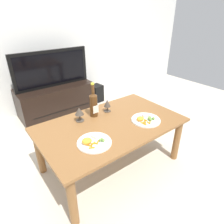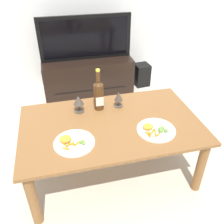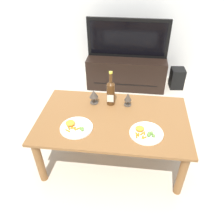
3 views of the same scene
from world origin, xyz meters
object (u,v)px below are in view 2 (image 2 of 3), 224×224
Objects in this scene: goblet_right at (119,97)px; tv_screen at (85,38)px; dinner_plate_left at (73,142)px; goblet_left at (78,101)px; dinner_plate_right at (156,129)px; tv_stand at (88,75)px; wine_bottle at (99,94)px; floor_speaker at (142,75)px; dining_table at (111,131)px.

tv_screen is at bearing 93.60° from goblet_right.
goblet_right is at bearing 42.51° from dinner_plate_left.
goblet_left is 1.06× the size of goblet_right.
dinner_plate_right is at bearing -37.39° from goblet_left.
tv_stand is 3.21× the size of wine_bottle.
tv_stand is at bearing 90.00° from tv_screen.
goblet_right reaches higher than tv_stand.
tv_stand is 1.34m from wine_bottle.
goblet_left is (-1.01, -1.26, 0.46)m from floor_speaker.
goblet_left is at bearing 133.94° from dining_table.
goblet_right reaches higher than dinner_plate_right.
floor_speaker is at bearing 0.02° from tv_screen.
dining_table is at bearing 28.53° from dinner_plate_left.
dining_table is at bearing -78.02° from wine_bottle.
dining_table is at bearing -91.51° from tv_stand.
tv_screen is 3.72× the size of floor_speaker.
wine_bottle is 1.24× the size of dinner_plate_left.
goblet_left is (-0.17, -0.00, -0.04)m from wine_bottle.
tv_screen reaches higher than dining_table.
dinner_plate_right is at bearing -29.57° from dining_table.
floor_speaker is (0.76, 0.00, -0.57)m from tv_screen.
tv_screen reaches higher than dinner_plate_right.
dinner_plate_left is at bearing -129.36° from floor_speaker.
goblet_right is (0.33, 0.00, -0.01)m from goblet_left.
goblet_left reaches higher than goblet_right.
goblet_right is at bearing 0.00° from goblet_left.
tv_screen reaches higher than wine_bottle.
tv_screen is 3.18× the size of wine_bottle.
goblet_left reaches higher than dinner_plate_left.
floor_speaker is at bearing 61.72° from goblet_right.
tv_stand is 0.50m from tv_screen.
tv_stand is 0.76m from floor_speaker.
goblet_left is (-0.25, -1.26, -0.11)m from tv_screen.
wine_bottle is 0.54m from dinner_plate_right.
tv_screen is (0.04, 1.49, 0.29)m from dining_table.
tv_stand is 3.98× the size of dinner_plate_left.
goblet_right is (0.17, -0.00, -0.05)m from wine_bottle.
dinner_plate_left is (-0.09, -0.39, -0.08)m from goblet_left.
goblet_right is at bearing 114.57° from dinner_plate_right.
tv_screen is at bearing 88.49° from dining_table.
goblet_left is 0.33m from goblet_right.
goblet_left is 0.51× the size of dinner_plate_left.
floor_speaker is at bearing -0.16° from tv_stand.
tv_stand reaches higher than floor_speaker.
wine_bottle is at bearing 56.72° from dinner_plate_left.
goblet_left is at bearing -101.36° from tv_stand.
tv_stand is 1.71m from dinner_plate_right.
floor_speaker is at bearing 51.26° from goblet_left.
goblet_right is (-0.68, -1.26, 0.45)m from floor_speaker.
dining_table is 1.71m from floor_speaker.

